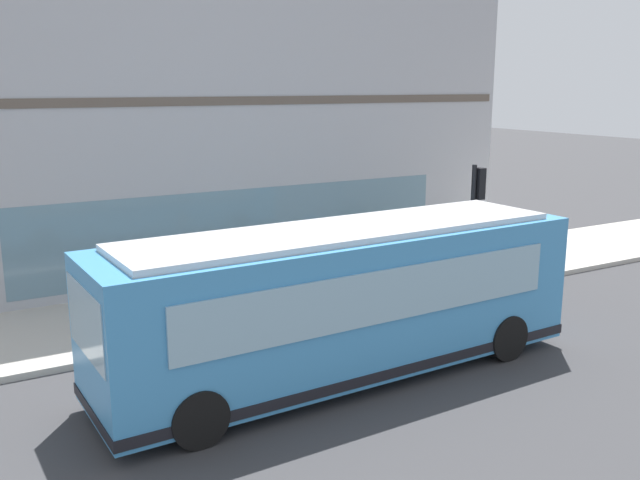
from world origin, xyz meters
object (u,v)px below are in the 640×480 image
object	(u,v)px
city_bus_nearside	(344,302)
traffic_light_near_corner	(476,200)
pedestrian_walking_along_curb	(384,237)
newspaper_vending_box	(426,270)
fire_hydrant	(337,276)
pedestrian_near_building_entrance	(254,270)

from	to	relation	value
city_bus_nearside	traffic_light_near_corner	bearing A→B (deg)	-61.67
city_bus_nearside	pedestrian_walking_along_curb	world-z (taller)	city_bus_nearside
pedestrian_walking_along_curb	newspaper_vending_box	world-z (taller)	pedestrian_walking_along_curb
fire_hydrant	pedestrian_near_building_entrance	distance (m)	2.78
newspaper_vending_box	pedestrian_walking_along_curb	bearing A→B (deg)	-4.42
traffic_light_near_corner	pedestrian_walking_along_curb	world-z (taller)	traffic_light_near_corner
pedestrian_walking_along_curb	city_bus_nearside	bearing A→B (deg)	139.30
traffic_light_near_corner	fire_hydrant	size ratio (longest dim) A/B	4.61
city_bus_nearside	pedestrian_walking_along_curb	xyz separation A→B (m)	(6.27, -5.40, -0.46)
fire_hydrant	pedestrian_walking_along_curb	world-z (taller)	pedestrian_walking_along_curb
pedestrian_near_building_entrance	newspaper_vending_box	xyz separation A→B (m)	(-0.63, -5.09, -0.51)
traffic_light_near_corner	fire_hydrant	bearing A→B (deg)	72.15
city_bus_nearside	pedestrian_near_building_entrance	bearing A→B (deg)	-1.49
traffic_light_near_corner	pedestrian_walking_along_curb	bearing A→B (deg)	26.64
city_bus_nearside	pedestrian_near_building_entrance	distance (m)	4.57
fire_hydrant	pedestrian_near_building_entrance	bearing A→B (deg)	97.07
pedestrian_walking_along_curb	fire_hydrant	bearing A→B (deg)	118.23
pedestrian_walking_along_curb	pedestrian_near_building_entrance	distance (m)	5.55
fire_hydrant	pedestrian_walking_along_curb	distance (m)	2.99
pedestrian_near_building_entrance	pedestrian_walking_along_curb	bearing A→B (deg)	-71.93
fire_hydrant	pedestrian_near_building_entrance	world-z (taller)	pedestrian_near_building_entrance
pedestrian_near_building_entrance	fire_hydrant	bearing A→B (deg)	-82.93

